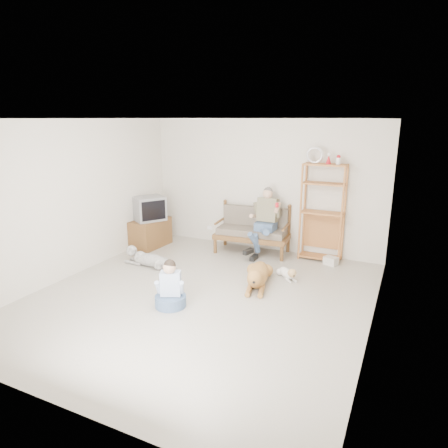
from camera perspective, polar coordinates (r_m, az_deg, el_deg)
The scene contains 17 objects.
floor at distance 6.36m, azimuth -3.32°, elevation -10.35°, with size 5.50×5.50×0.00m, color beige.
ceiling at distance 5.76m, azimuth -3.73°, elevation 14.78°, with size 5.50×5.50×0.00m, color white.
wall_back at distance 8.38m, azimuth 5.61°, elevation 5.46°, with size 5.00×5.00×0.00m, color beige.
wall_front at distance 3.85m, azimuth -23.77°, elevation -7.02°, with size 5.00×5.00×0.00m, color beige.
wall_left at distance 7.43m, azimuth -20.71°, elevation 3.37°, with size 5.50×5.50×0.00m, color beige.
wall_right at distance 5.22m, azimuth 21.31°, elevation -1.20°, with size 5.50×5.50×0.00m, color beige.
loveseat at distance 8.29m, azimuth 4.19°, elevation -0.74°, with size 1.56×0.83×0.95m.
man at distance 7.95m, azimuth 5.54°, elevation -0.30°, with size 0.53×0.75×1.22m.
etagere at distance 7.92m, azimuth 13.87°, elevation 1.74°, with size 0.84×0.37×2.20m.
book_stack at distance 7.91m, azimuth 15.01°, elevation -5.09°, with size 0.24×0.18×0.15m, color silver.
tv_stand at distance 8.81m, azimuth -10.48°, elevation -1.26°, with size 0.55×0.93×0.60m.
crt_tv at distance 8.63m, azimuth -10.61°, elevation 2.19°, with size 0.74×0.78×0.51m.
wall_outlet at distance 9.08m, azimuth -2.03°, elevation -0.54°, with size 0.12×0.02×0.08m, color white.
golden_retriever at distance 6.73m, azimuth 4.81°, elevation -7.31°, with size 0.57×1.35×0.42m.
shaggy_dog at distance 7.73m, azimuth -11.05°, elevation -4.84°, with size 1.17×0.28×0.34m.
terrier at distance 7.07m, azimuth 9.11°, elevation -6.97°, with size 0.47×0.49×0.24m.
child at distance 6.01m, azimuth -7.66°, elevation -9.27°, with size 0.46×0.46×0.73m.
Camera 1 is at (2.79, -5.04, 2.70)m, focal length 32.00 mm.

